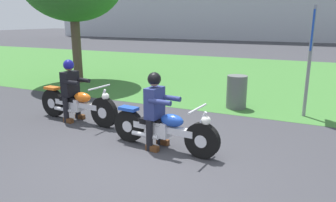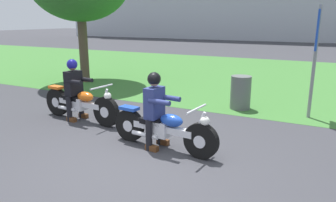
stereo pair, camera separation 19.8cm
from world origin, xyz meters
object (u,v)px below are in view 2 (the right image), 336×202
Objects in this scene: rider_lead at (155,104)px; motorcycle_follow at (80,104)px; sign_banner at (316,45)px; rider_follow at (74,85)px; trash_can at (241,92)px; motorcycle_lead at (163,129)px.

rider_lead is 2.43m from motorcycle_follow.
motorcycle_follow is 0.87× the size of sign_banner.
trash_can is at bearing 45.37° from rider_follow.
trash_can is (0.52, 3.32, 0.05)m from motorcycle_lead.
sign_banner reaches higher than motorcycle_lead.
sign_banner is (1.67, -0.03, 1.29)m from trash_can.
trash_can is 0.33× the size of sign_banner.
rider_lead reaches higher than motorcycle_follow.
motorcycle_lead is 2.56m from motorcycle_follow.
motorcycle_follow is at bearing -0.78° from rider_follow.
motorcycle_follow is (-2.48, 0.62, 0.02)m from motorcycle_lead.
rider_lead is 0.61× the size of motorcycle_follow.
rider_lead is 3.39m from trash_can.
rider_follow is (-0.17, 0.02, 0.42)m from motorcycle_follow.
motorcycle_follow is at bearing -138.11° from trash_can.
motorcycle_follow is 5.54m from sign_banner.
motorcycle_follow is 0.46m from rider_follow.
motorcycle_follow is at bearing 171.20° from motorcycle_lead.
sign_banner is at bearing 61.56° from motorcycle_lead.
sign_banner reaches higher than rider_lead.
sign_banner is at bearing 33.92° from rider_follow.
sign_banner is at bearing 59.44° from rider_lead.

